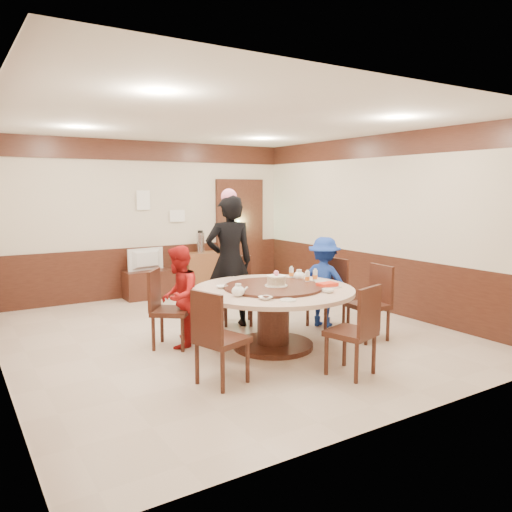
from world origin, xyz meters
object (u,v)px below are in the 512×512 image
tv_stand (148,284)px  banquet_table (273,305)px  person_blue (324,282)px  person_red (179,297)px  thermos (200,243)px  shrimp_platter (327,286)px  side_cabinet (204,272)px  person_standing (229,262)px  television (147,259)px  birthday_cake (276,281)px

tv_stand → banquet_table: bearing=-84.9°
banquet_table → person_blue: person_blue is taller
person_red → thermos: bearing=-174.7°
shrimp_platter → side_cabinet: size_ratio=0.38×
person_red → person_blue: size_ratio=0.99×
person_red → tv_stand: size_ratio=1.48×
shrimp_platter → side_cabinet: (0.24, 3.91, -0.40)m
shrimp_platter → thermos: thermos is taller
banquet_table → side_cabinet: (0.81, 3.58, -0.16)m
shrimp_platter → side_cabinet: shrimp_platter is taller
person_standing → person_red: bearing=39.8°
person_standing → shrimp_platter: person_standing is taller
banquet_table → tv_stand: banquet_table is taller
shrimp_platter → television: size_ratio=0.43×
side_cabinet → birthday_cake: bearing=-102.4°
shrimp_platter → tv_stand: 4.02m
person_standing → person_red: size_ratio=1.48×
person_blue → birthday_cake: person_blue is taller
tv_stand → television: 0.45m
person_blue → shrimp_platter: 1.00m
person_red → birthday_cake: 1.22m
person_blue → television: size_ratio=1.85×
person_standing → television: 2.43m
birthday_cake → side_cabinet: 3.72m
television → shrimp_platter: bearing=94.0°
person_standing → side_cabinet: 2.61m
tv_stand → television: television is taller
banquet_table → thermos: size_ratio=5.20×
banquet_table → birthday_cake: 0.31m
banquet_table → tv_stand: size_ratio=2.32×
birthday_cake → shrimp_platter: bearing=-29.1°
banquet_table → television: (-0.32, 3.55, 0.17)m
banquet_table → person_blue: 1.26m
person_standing → thermos: person_standing is taller
person_blue → side_cabinet: (-0.37, 3.13, -0.26)m
shrimp_platter → thermos: bearing=87.4°
person_blue → television: bearing=-5.3°
person_red → side_cabinet: 3.41m
banquet_table → shrimp_platter: (0.57, -0.34, 0.24)m
television → thermos: size_ratio=1.82×
tv_stand → side_cabinet: size_ratio=1.06×
banquet_table → tv_stand: 3.57m
person_blue → thermos: 3.17m
birthday_cake → tv_stand: birthday_cake is taller
person_standing → banquet_table: bearing=102.7°
tv_stand → side_cabinet: side_cabinet is taller
banquet_table → thermos: thermos is taller
person_red → birthday_cake: person_red is taller
banquet_table → person_blue: (1.18, 0.45, 0.11)m
side_cabinet → tv_stand: bearing=-178.5°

